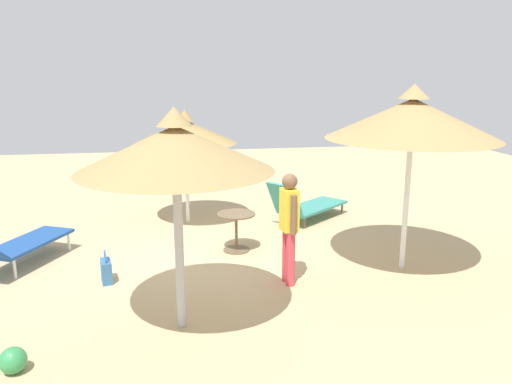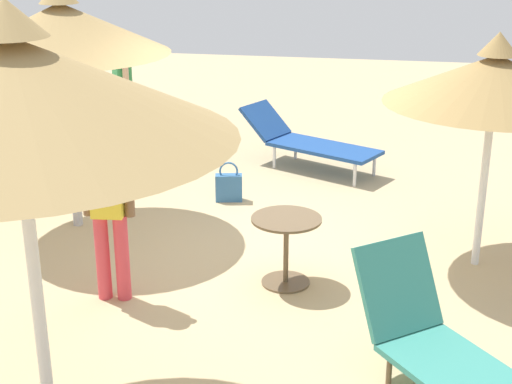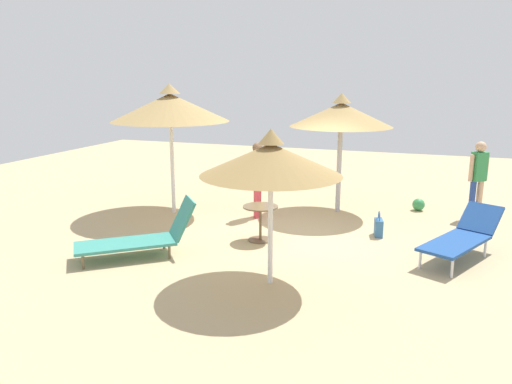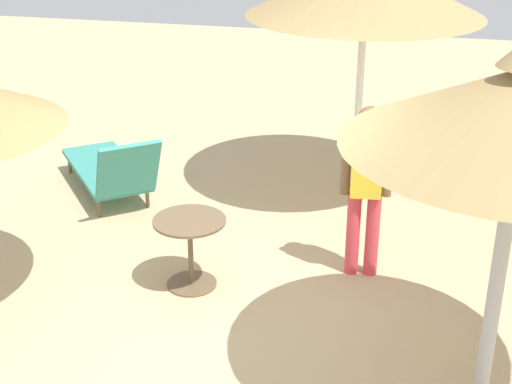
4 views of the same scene
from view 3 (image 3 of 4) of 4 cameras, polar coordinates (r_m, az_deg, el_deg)
name	(u,v)px [view 3 (image 3 of 4)]	position (r m, az deg, el deg)	size (l,w,h in m)	color
ground	(290,240)	(9.76, 3.98, -5.52)	(24.00, 24.00, 0.10)	tan
parasol_umbrella_far_right	(271,159)	(7.16, 1.72, 3.77)	(2.08, 2.08, 2.35)	white
parasol_umbrella_back	(170,107)	(11.25, -9.85, 9.57)	(2.62, 2.62, 2.92)	white
parasol_umbrella_near_right	(341,115)	(11.34, 9.76, 8.74)	(2.30, 2.30, 2.72)	#B2B2B7
lounge_chair_edge	(143,236)	(8.86, -12.89, -4.96)	(2.00, 1.81, 0.97)	teal
lounge_chair_near_left	(462,236)	(9.22, 22.64, -4.71)	(1.47, 2.10, 0.81)	#1E478C
person_standing_center	(258,175)	(10.89, 0.18, 1.98)	(0.25, 0.47, 1.68)	#D83F4C
person_standing_far_left	(478,175)	(11.86, 24.19, 1.85)	(0.40, 0.35, 1.71)	tan
handbag	(379,227)	(10.06, 13.92, -3.91)	(0.21, 0.35, 0.51)	#336699
side_table_round	(260,217)	(9.43, 0.51, -2.88)	(0.67, 0.67, 0.68)	brown
beach_ball	(419,205)	(12.22, 18.19, -1.38)	(0.28, 0.28, 0.28)	#338C4C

